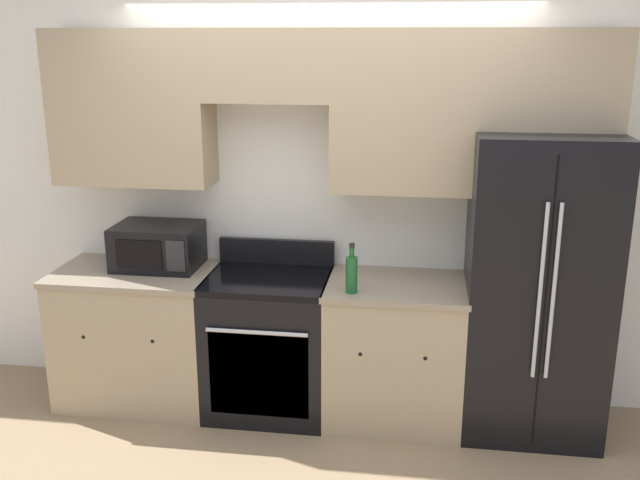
{
  "coord_description": "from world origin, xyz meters",
  "views": [
    {
      "loc": [
        0.59,
        -3.74,
        2.31
      ],
      "look_at": [
        0.0,
        0.31,
        1.14
      ],
      "focal_mm": 40.0,
      "sensor_mm": 36.0,
      "label": 1
    }
  ],
  "objects": [
    {
      "name": "refrigerator",
      "position": [
        1.27,
        0.37,
        0.9
      ],
      "size": [
        0.8,
        0.77,
        1.8
      ],
      "color": "black",
      "rests_on": "ground_plane"
    },
    {
      "name": "ground_plane",
      "position": [
        0.0,
        0.0,
        0.0
      ],
      "size": [
        12.0,
        12.0,
        0.0
      ],
      "primitive_type": "plane",
      "color": "#937A5B"
    },
    {
      "name": "microwave",
      "position": [
        -1.06,
        0.41,
        1.03
      ],
      "size": [
        0.53,
        0.39,
        0.28
      ],
      "color": "black",
      "rests_on": "lower_cabinets_left"
    },
    {
      "name": "lower_cabinets_left",
      "position": [
        -1.19,
        0.31,
        0.44
      ],
      "size": [
        1.0,
        0.64,
        0.89
      ],
      "color": "tan",
      "rests_on": "ground_plane"
    },
    {
      "name": "oven_range",
      "position": [
        -0.32,
        0.31,
        0.45
      ],
      "size": [
        0.75,
        0.65,
        1.05
      ],
      "color": "black",
      "rests_on": "ground_plane"
    },
    {
      "name": "lower_cabinets_right",
      "position": [
        0.46,
        0.31,
        0.44
      ],
      "size": [
        0.85,
        0.64,
        0.89
      ],
      "color": "tan",
      "rests_on": "ground_plane"
    },
    {
      "name": "wall_back",
      "position": [
        0.02,
        0.58,
        1.56
      ],
      "size": [
        8.0,
        0.39,
        2.6
      ],
      "color": "white",
      "rests_on": "ground_plane"
    },
    {
      "name": "bottle",
      "position": [
        0.21,
        0.11,
        1.0
      ],
      "size": [
        0.07,
        0.07,
        0.29
      ],
      "color": "#195928",
      "rests_on": "lower_cabinets_right"
    }
  ]
}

